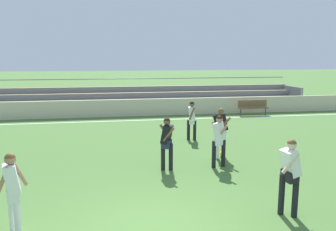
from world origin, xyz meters
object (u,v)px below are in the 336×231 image
Objects in this scene: soccer_ball at (223,154)px; bench_near_wall_gap at (253,106)px; player_white_overlapping at (219,137)px; player_dark_wide_right at (221,128)px; player_dark_dropping_back at (167,139)px; bleacher_stand at (138,98)px; player_white_pressing_high at (290,171)px; player_white_trailing_run at (12,187)px; player_white_on_ball at (192,117)px.

bench_near_wall_gap is at bearing 60.02° from soccer_ball.
player_dark_wide_right is at bearing 69.03° from player_white_overlapping.
player_dark_dropping_back is at bearing -154.48° from soccer_ball.
bleacher_stand reaches higher than player_dark_dropping_back.
bleacher_stand is 15.72m from player_white_pressing_high.
player_white_trailing_run is at bearing -142.73° from soccer_ball.
player_dark_wide_right is at bearing -120.48° from bench_near_wall_gap.
player_dark_wide_right is 1.04× the size of player_white_trailing_run.
bleacher_stand is 13.42× the size of player_dark_dropping_back.
bench_near_wall_gap is at bearing 60.50° from player_white_overlapping.
player_white_overlapping is 0.96× the size of player_dark_wide_right.
bleacher_stand reaches higher than player_white_trailing_run.
player_white_trailing_run reaches higher than player_white_on_ball.
player_white_on_ball is at bearing 53.02° from player_white_trailing_run.
player_white_overlapping is at bearing -115.57° from soccer_ball.
player_dark_wide_right reaches higher than soccer_ball.
soccer_ball is (2.03, -11.15, -0.69)m from bleacher_stand.
soccer_ball is (-4.53, -7.85, -0.44)m from bench_near_wall_gap.
player_white_trailing_run is at bearing 178.68° from player_white_pressing_high.
player_white_overlapping is (-5.01, -8.85, 0.43)m from bench_near_wall_gap.
player_white_pressing_high is at bearing -82.69° from bleacher_stand.
soccer_ball is (5.66, 4.31, -0.87)m from player_white_trailing_run.
player_dark_wide_right is at bearing -80.23° from bleacher_stand.
player_white_overlapping is 1.42m from soccer_ball.
player_white_trailing_run is 1.01× the size of player_dark_dropping_back.
player_white_pressing_high reaches higher than player_white_overlapping.
player_dark_dropping_back is at bearing -90.47° from bleacher_stand.
soccer_ball is (0.49, -2.56, -0.85)m from player_white_on_ball.
player_white_on_ball is at bearing -79.84° from bleacher_stand.
player_white_pressing_high reaches higher than player_white_on_ball.
player_white_trailing_run is at bearing -126.98° from player_white_on_ball.
player_dark_wide_right is 4.41m from player_white_pressing_high.
bench_near_wall_gap is at bearing 46.52° from player_white_on_ball.
player_white_overlapping is 1.06m from player_dark_wide_right.
player_dark_dropping_back is 0.95× the size of player_white_pressing_high.
player_white_overlapping is at bearing 0.29° from player_dark_dropping_back.
bleacher_stand is at bearing 89.53° from player_dark_dropping_back.
player_dark_dropping_back is 1.01× the size of player_white_on_ball.
player_white_pressing_high is 4.53m from soccer_ball.
soccer_ball is at bearing 37.27° from player_white_trailing_run.
player_white_pressing_high reaches higher than bench_near_wall_gap.
player_dark_dropping_back is (-1.65, -0.01, -0.01)m from player_white_overlapping.
player_white_pressing_high is (5.63, -0.13, 0.04)m from player_white_trailing_run.
bench_near_wall_gap is 1.11× the size of player_white_on_ball.
player_white_on_ball is (1.64, 3.57, -0.01)m from player_dark_dropping_back.
player_dark_dropping_back is at bearing 121.53° from player_white_pressing_high.
player_dark_wide_right is 1.05× the size of player_dark_dropping_back.
player_dark_dropping_back is at bearing 42.99° from player_white_trailing_run.
bench_near_wall_gap is 1.10× the size of player_dark_dropping_back.
player_dark_wide_right is 7.02m from player_white_trailing_run.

